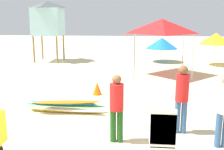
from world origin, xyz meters
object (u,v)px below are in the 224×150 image
object	(u,v)px
lifeguard_far_right	(117,104)
beach_umbrella_mid	(162,43)
lifeguard_tower	(48,18)
traffic_cone_near	(97,88)
lifeguard_near_right	(224,106)
popup_canopy	(162,26)
surfboard_pile	(66,106)
beach_umbrella_far	(216,39)
lifeguard_near_center	(182,95)
stacked_plastic_chairs	(162,132)

from	to	relation	value
lifeguard_far_right	beach_umbrella_mid	size ratio (longest dim) A/B	0.77
lifeguard_tower	traffic_cone_near	distance (m)	9.37
lifeguard_near_right	popup_canopy	distance (m)	7.96
popup_canopy	beach_umbrella_mid	xyz separation A→B (m)	(0.43, 4.24, -1.21)
surfboard_pile	lifeguard_tower	size ratio (longest dim) A/B	0.66
popup_canopy	beach_umbrella_mid	size ratio (longest dim) A/B	1.35
lifeguard_near_right	traffic_cone_near	size ratio (longest dim) A/B	3.35
traffic_cone_near	beach_umbrella_far	bearing A→B (deg)	48.59
lifeguard_near_center	lifeguard_far_right	bearing A→B (deg)	-157.66
surfboard_pile	lifeguard_far_right	xyz separation A→B (m)	(1.72, -1.82, 0.72)
stacked_plastic_chairs	lifeguard_far_right	distance (m)	1.35
surfboard_pile	beach_umbrella_far	size ratio (longest dim) A/B	1.32
lifeguard_tower	stacked_plastic_chairs	bearing A→B (deg)	-62.72
popup_canopy	beach_umbrella_mid	bearing A→B (deg)	84.19
stacked_plastic_chairs	beach_umbrella_mid	size ratio (longest dim) A/B	0.57
surfboard_pile	lifeguard_near_center	size ratio (longest dim) A/B	1.52
surfboard_pile	traffic_cone_near	world-z (taller)	traffic_cone_near
beach_umbrella_far	stacked_plastic_chairs	bearing A→B (deg)	-109.87
beach_umbrella_far	traffic_cone_near	xyz separation A→B (m)	(-6.29, -7.13, -1.41)
stacked_plastic_chairs	lifeguard_near_center	xyz separation A→B (m)	(0.61, 1.57, 0.30)
lifeguard_far_right	lifeguard_tower	size ratio (longest dim) A/B	0.40
lifeguard_near_center	lifeguard_near_right	world-z (taller)	lifeguard_near_center
lifeguard_near_right	popup_canopy	size ratio (longest dim) A/B	0.59
lifeguard_near_right	popup_canopy	bearing A→B (deg)	95.21
beach_umbrella_far	popup_canopy	bearing A→B (deg)	-138.36
lifeguard_near_right	beach_umbrella_far	xyz separation A→B (m)	(2.89, 10.98, 0.69)
lifeguard_near_center	lifeguard_near_right	xyz separation A→B (m)	(0.80, -0.68, -0.04)
popup_canopy	lifeguard_tower	world-z (taller)	lifeguard_tower
stacked_plastic_chairs	beach_umbrella_mid	xyz separation A→B (m)	(1.13, 12.92, 0.56)
lifeguard_near_center	beach_umbrella_mid	world-z (taller)	lifeguard_near_center
lifeguard_far_right	stacked_plastic_chairs	bearing A→B (deg)	-44.32
surfboard_pile	lifeguard_near_center	world-z (taller)	lifeguard_near_center
beach_umbrella_far	traffic_cone_near	distance (m)	9.61
lifeguard_near_center	lifeguard_tower	world-z (taller)	lifeguard_tower
lifeguard_tower	beach_umbrella_far	distance (m)	10.86
beach_umbrella_mid	surfboard_pile	bearing A→B (deg)	-110.48
lifeguard_tower	surfboard_pile	bearing A→B (deg)	-68.80
lifeguard_near_center	traffic_cone_near	distance (m)	4.17
lifeguard_far_right	beach_umbrella_mid	xyz separation A→B (m)	(2.09, 11.99, 0.34)
lifeguard_far_right	lifeguard_tower	bearing A→B (deg)	115.40
surfboard_pile	lifeguard_near_center	bearing A→B (deg)	-19.70
lifeguard_near_center	beach_umbrella_mid	distance (m)	11.36
lifeguard_near_right	lifeguard_near_center	bearing A→B (deg)	139.78
lifeguard_near_center	beach_umbrella_far	bearing A→B (deg)	70.32
stacked_plastic_chairs	traffic_cone_near	bearing A→B (deg)	112.75
lifeguard_tower	traffic_cone_near	world-z (taller)	lifeguard_tower
stacked_plastic_chairs	lifeguard_near_right	world-z (taller)	lifeguard_near_right
lifeguard_far_right	lifeguard_tower	distance (m)	13.01
stacked_plastic_chairs	traffic_cone_near	xyz separation A→B (m)	(-1.99, 4.75, -0.45)
lifeguard_near_right	popup_canopy	world-z (taller)	popup_canopy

